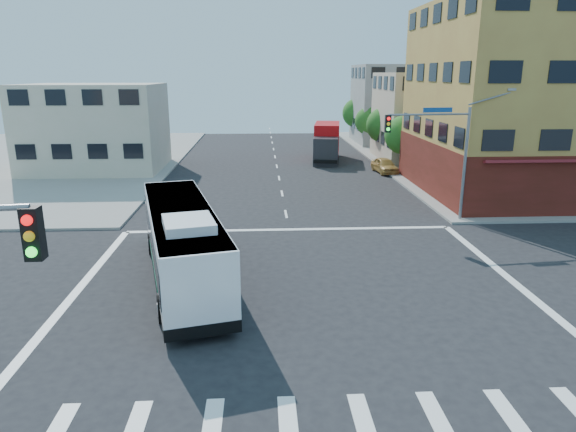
{
  "coord_description": "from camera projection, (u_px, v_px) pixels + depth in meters",
  "views": [
    {
      "loc": [
        -1.64,
        -19.47,
        8.92
      ],
      "look_at": [
        -0.34,
        4.28,
        2.29
      ],
      "focal_mm": 32.0,
      "sensor_mm": 36.0,
      "label": 1
    }
  ],
  "objects": [
    {
      "name": "street_tree_d",
      "position": [
        358.0,
        111.0,
        70.73
      ],
      "size": [
        4.0,
        4.0,
        6.03
      ],
      "color": "#3A2215",
      "rests_on": "ground"
    },
    {
      "name": "street_tree_a",
      "position": [
        405.0,
        133.0,
        47.73
      ],
      "size": [
        3.6,
        3.6,
        5.53
      ],
      "color": "#3A2215",
      "rests_on": "ground"
    },
    {
      "name": "signal_mast_ne",
      "position": [
        440.0,
        142.0,
        30.56
      ],
      "size": [
        7.91,
        1.13,
        8.07
      ],
      "color": "gray",
      "rests_on": "ground"
    },
    {
      "name": "building_east_near",
      "position": [
        438.0,
        117.0,
        53.57
      ],
      "size": [
        12.06,
        10.06,
        9.0
      ],
      "color": "#BAAA8E",
      "rests_on": "ground"
    },
    {
      "name": "street_tree_b",
      "position": [
        385.0,
        123.0,
        55.38
      ],
      "size": [
        3.8,
        3.8,
        5.79
      ],
      "color": "#3A2215",
      "rests_on": "ground"
    },
    {
      "name": "transit_bus",
      "position": [
        182.0,
        242.0,
        22.53
      ],
      "size": [
        5.53,
        12.57,
        3.64
      ],
      "rotation": [
        0.0,
        0.0,
        0.24
      ],
      "color": "black",
      "rests_on": "ground"
    },
    {
      "name": "ground",
      "position": [
        302.0,
        297.0,
        21.2
      ],
      "size": [
        120.0,
        120.0,
        0.0
      ],
      "primitive_type": "plane",
      "color": "black",
      "rests_on": "ground"
    },
    {
      "name": "building_east_far",
      "position": [
        402.0,
        104.0,
        66.9
      ],
      "size": [
        12.06,
        10.06,
        10.0
      ],
      "color": "gray",
      "rests_on": "ground"
    },
    {
      "name": "street_tree_c",
      "position": [
        370.0,
        119.0,
        63.15
      ],
      "size": [
        3.4,
        3.4,
        5.29
      ],
      "color": "#3A2215",
      "rests_on": "ground"
    },
    {
      "name": "building_west",
      "position": [
        96.0,
        128.0,
        48.07
      ],
      "size": [
        12.06,
        10.06,
        8.0
      ],
      "color": "beige",
      "rests_on": "ground"
    },
    {
      "name": "box_truck",
      "position": [
        327.0,
        143.0,
        54.0
      ],
      "size": [
        3.73,
        8.76,
        3.82
      ],
      "rotation": [
        0.0,
        0.0,
        -0.16
      ],
      "color": "#242529",
      "rests_on": "ground"
    },
    {
      "name": "parked_car",
      "position": [
        385.0,
        165.0,
        47.57
      ],
      "size": [
        2.05,
        4.21,
        1.38
      ],
      "primitive_type": "imported",
      "rotation": [
        0.0,
        0.0,
        0.11
      ],
      "color": "tan",
      "rests_on": "ground"
    },
    {
      "name": "corner_building_ne",
      "position": [
        548.0,
        115.0,
        38.45
      ],
      "size": [
        18.1,
        15.44,
        14.0
      ],
      "color": "#B59241",
      "rests_on": "ground"
    }
  ]
}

